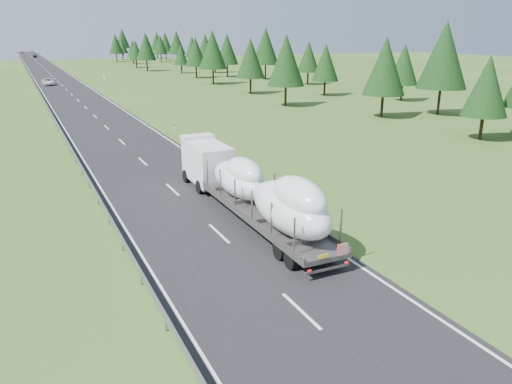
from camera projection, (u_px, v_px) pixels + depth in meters
name	position (u px, v px, depth m)	size (l,w,h in m)	color
ground	(219.00, 234.00, 27.86)	(400.00, 400.00, 0.00)	#35541C
road_surface	(58.00, 81.00, 113.71)	(10.00, 400.00, 0.02)	black
guardrail	(32.00, 80.00, 111.30)	(0.10, 400.00, 0.76)	slate
marker_posts	(64.00, 65.00, 163.43)	(0.13, 350.08, 1.00)	silver
highway_sign	(104.00, 79.00, 98.95)	(0.08, 0.90, 2.60)	slate
tree_line_right	(228.00, 49.00, 120.63)	(28.00, 261.51, 12.42)	black
boat_truck	(251.00, 186.00, 29.42)	(2.66, 18.46, 4.03)	white
distant_van	(48.00, 82.00, 105.35)	(2.36, 5.12, 1.42)	silver
distant_car_dark	(35.00, 56.00, 219.62)	(1.57, 3.91, 1.33)	black
distant_car_blue	(21.00, 52.00, 266.14)	(1.39, 3.99, 1.32)	#191E46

